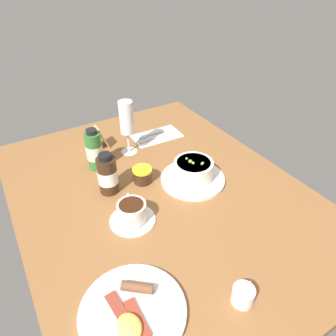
{
  "coord_description": "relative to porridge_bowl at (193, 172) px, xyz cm",
  "views": [
    {
      "loc": [
        -64.82,
        36.08,
        62.84
      ],
      "look_at": [
        -0.84,
        -2.51,
        8.7
      ],
      "focal_mm": 32.99,
      "sensor_mm": 36.0,
      "label": 1
    }
  ],
  "objects": [
    {
      "name": "ground_plane",
      "position": [
        0.75,
        12.04,
        -4.89
      ],
      "size": [
        110.0,
        84.0,
        3.0
      ],
      "primitive_type": "cube",
      "color": "brown"
    },
    {
      "name": "porridge_bowl",
      "position": [
        0.0,
        0.0,
        0.0
      ],
      "size": [
        20.92,
        20.92,
        8.07
      ],
      "color": "white",
      "rests_on": "ground_plane"
    },
    {
      "name": "cutlery_setting",
      "position": [
        31.41,
        -3.75,
        -3.13
      ],
      "size": [
        11.75,
        19.7,
        0.9
      ],
      "color": "white",
      "rests_on": "ground_plane"
    },
    {
      "name": "coffee_cup",
      "position": [
        -6.19,
        24.83,
        -0.53
      ],
      "size": [
        13.14,
        12.89,
        6.14
      ],
      "color": "white",
      "rests_on": "ground_plane"
    },
    {
      "name": "creamer_jug",
      "position": [
        -40.3,
        14.97,
        -1.23
      ],
      "size": [
        4.88,
        5.89,
        4.85
      ],
      "color": "white",
      "rests_on": "ground_plane"
    },
    {
      "name": "wine_glass",
      "position": [
        26.62,
        10.36,
        9.74
      ],
      "size": [
        6.03,
        6.03,
        20.08
      ],
      "color": "white",
      "rests_on": "ground_plane"
    },
    {
      "name": "jam_jar",
      "position": [
        8.1,
        14.23,
        -0.8
      ],
      "size": [
        6.26,
        6.26,
        5.13
      ],
      "color": "#3D2314",
      "rests_on": "ground_plane"
    },
    {
      "name": "sauce_bottle_green",
      "position": [
        23.39,
        24.22,
        3.46
      ],
      "size": [
        5.53,
        5.53,
        14.86
      ],
      "color": "#337233",
      "rests_on": "ground_plane"
    },
    {
      "name": "sauce_bottle_brown",
      "position": [
        9.28,
        25.31,
        2.83
      ],
      "size": [
        6.08,
        6.08,
        13.68
      ],
      "color": "#382314",
      "rests_on": "ground_plane"
    },
    {
      "name": "breakfast_plate",
      "position": [
        -30.79,
        36.66,
        -2.45
      ],
      "size": [
        22.62,
        22.62,
        3.7
      ],
      "color": "white",
      "rests_on": "ground_plane"
    },
    {
      "name": "menu_card",
      "position": [
        34.94,
        18.82,
        0.95
      ],
      "size": [
        4.94,
        6.59,
        8.83
      ],
      "color": "tan",
      "rests_on": "ground_plane"
    }
  ]
}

